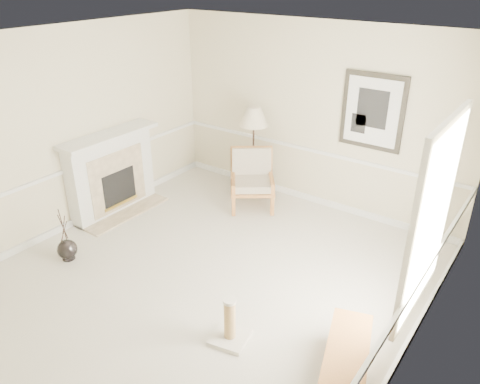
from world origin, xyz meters
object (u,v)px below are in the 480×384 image
floor_vase (67,250)px  scratching_post (230,327)px  bench (345,367)px  armchair (252,176)px  floor_lamp (254,119)px

floor_vase → scratching_post: size_ratio=1.45×
bench → scratching_post: (-1.24, -0.13, -0.08)m
armchair → floor_lamp: (-0.20, 0.33, 0.84)m
armchair → floor_vase: bearing=-148.4°
armchair → scratching_post: 3.18m
armchair → floor_lamp: size_ratio=0.66×
bench → scratching_post: size_ratio=2.56×
floor_lamp → bench: (3.03, -2.92, -1.09)m
scratching_post → bench: bearing=6.1°
floor_lamp → floor_vase: bearing=-105.8°
floor_vase → scratching_post: 2.69m
armchair → bench: 3.85m
floor_vase → bench: floor_vase is taller
bench → floor_vase: bearing=-177.0°
floor_vase → armchair: (1.09, 2.80, 0.35)m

